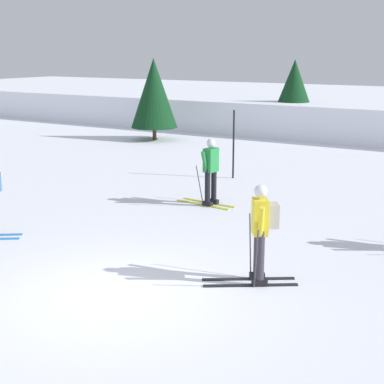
{
  "coord_description": "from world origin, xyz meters",
  "views": [
    {
      "loc": [
        5.63,
        -6.82,
        3.84
      ],
      "look_at": [
        -0.63,
        3.55,
        0.9
      ],
      "focal_mm": 54.56,
      "sensor_mm": 36.0,
      "label": 1
    }
  ],
  "objects": [
    {
      "name": "skier_green",
      "position": [
        -1.41,
        5.76,
        0.92
      ],
      "size": [
        1.63,
        1.0,
        1.71
      ],
      "color": "gold",
      "rests_on": "ground"
    },
    {
      "name": "conifer_far_left",
      "position": [
        -4.41,
        18.96,
        2.12
      ],
      "size": [
        2.02,
        2.02,
        3.46
      ],
      "color": "#513823",
      "rests_on": "ground"
    },
    {
      "name": "ground_plane",
      "position": [
        0.0,
        0.0,
        0.0
      ],
      "size": [
        120.0,
        120.0,
        0.0
      ],
      "primitive_type": "plane",
      "color": "white"
    },
    {
      "name": "trail_marker_pole",
      "position": [
        -2.4,
        8.95,
        1.05
      ],
      "size": [
        0.06,
        0.06,
        2.1
      ],
      "primitive_type": "cylinder",
      "color": "black",
      "rests_on": "ground"
    },
    {
      "name": "conifer_far_right",
      "position": [
        -9.01,
        14.25,
        2.05
      ],
      "size": [
        2.03,
        2.03,
        3.54
      ],
      "color": "#513823",
      "rests_on": "ground"
    },
    {
      "name": "skier_yellow",
      "position": [
        1.82,
        1.72,
        0.96
      ],
      "size": [
        1.54,
        1.19,
        1.71
      ],
      "color": "black",
      "rests_on": "ground"
    }
  ]
}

